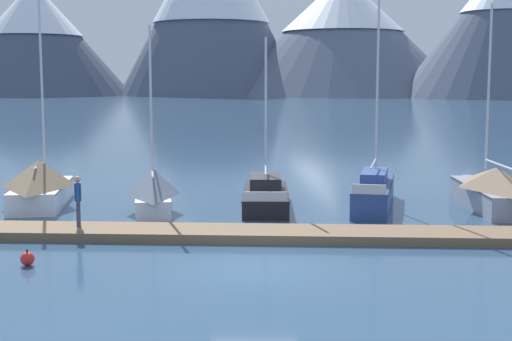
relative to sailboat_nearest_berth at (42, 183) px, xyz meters
name	(u,v)px	position (x,y,z in m)	size (l,w,h in m)	color
ground_plane	(253,269)	(8.95, -10.19, -0.92)	(700.00, 700.00, 0.00)	#2D4C6B
mountain_west_summit	(35,36)	(-63.72, 202.90, 17.76)	(60.85, 60.85, 35.46)	#424C60
mountain_shoulder_ridge	(342,32)	(33.98, 206.49, 19.06)	(79.14, 79.14, 37.93)	slate
mountain_east_summit	(504,24)	(76.31, 178.67, 19.50)	(58.86, 58.86, 39.35)	#4C566B
dock	(255,234)	(8.95, -6.19, -0.77)	(22.72, 3.05, 0.30)	brown
sailboat_nearest_berth	(42,183)	(0.00, 0.00, 0.00)	(2.68, 6.50, 8.48)	white
sailboat_second_berth	(152,190)	(4.77, -1.03, -0.09)	(2.28, 6.13, 7.34)	silver
sailboat_mid_dock_port	(266,194)	(9.30, 0.08, -0.42)	(1.82, 6.92, 6.92)	black
sailboat_mid_dock_starboard	(374,191)	(13.79, -0.05, -0.27)	(2.70, 7.10, 8.75)	navy
sailboat_far_berth	(490,188)	(18.48, -0.28, -0.10)	(2.14, 7.50, 8.27)	#93939E
person_on_dock	(78,198)	(2.98, -5.68, 0.34)	(0.30, 0.58, 1.69)	#384256
mooring_buoy_channel_marker	(27,259)	(2.59, -9.85, -0.72)	(0.39, 0.39, 0.47)	red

